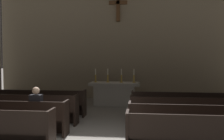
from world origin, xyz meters
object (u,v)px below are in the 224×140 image
at_px(candlestick_inner_left, 108,78).
at_px(pew_left_row_4, 34,102).
at_px(altar, 115,93).
at_px(pew_left_row_3, 19,108).
at_px(candlestick_outer_left, 96,78).
at_px(pew_right_row_3, 194,113).
at_px(candlestick_inner_right, 121,78).
at_px(candlestick_outer_right, 134,78).
at_px(lone_worshipper, 37,109).
at_px(pew_left_row_2, 0,117).
at_px(pew_right_row_4, 187,105).
at_px(pew_right_row_1, 217,136).
at_px(pew_right_row_2, 203,122).

bearing_deg(candlestick_inner_left, pew_left_row_4, -136.81).
height_order(altar, candlestick_inner_left, candlestick_inner_left).
xyz_separation_m(pew_left_row_3, candlestick_outer_left, (1.87, 3.40, 0.72)).
height_order(pew_right_row_3, candlestick_inner_right, candlestick_inner_right).
bearing_deg(candlestick_outer_right, pew_left_row_3, -136.41).
xyz_separation_m(pew_right_row_3, candlestick_outer_right, (-1.87, 3.40, 0.72)).
bearing_deg(candlestick_inner_right, lone_worshipper, -113.58).
relative_size(pew_left_row_2, candlestick_outer_left, 6.30).
height_order(pew_right_row_4, lone_worshipper, lone_worshipper).
distance_m(pew_right_row_1, altar, 6.28).
height_order(altar, candlestick_outer_left, candlestick_outer_left).
relative_size(pew_right_row_1, candlestick_inner_left, 6.30).
distance_m(pew_left_row_3, pew_right_row_2, 5.56).
bearing_deg(candlestick_outer_left, pew_right_row_2, -51.72).
bearing_deg(candlestick_outer_left, pew_right_row_4, -32.49).
bearing_deg(lone_worshipper, candlestick_outer_right, 60.80).
bearing_deg(pew_right_row_2, pew_left_row_3, 168.32).
relative_size(pew_left_row_2, altar, 1.72).
distance_m(pew_right_row_2, altar, 5.28).
bearing_deg(pew_left_row_4, pew_left_row_3, -90.00).
relative_size(pew_right_row_2, candlestick_outer_right, 6.30).
distance_m(candlestick_outer_left, candlestick_inner_left, 0.55).
distance_m(pew_right_row_2, pew_right_row_4, 2.25).
xyz_separation_m(pew_left_row_3, altar, (2.72, 3.40, 0.06)).
relative_size(pew_right_row_3, candlestick_inner_right, 6.30).
bearing_deg(pew_right_row_2, lone_worshipper, 179.49).
relative_size(pew_left_row_3, pew_left_row_4, 1.00).
distance_m(pew_left_row_3, pew_right_row_4, 5.56).
bearing_deg(pew_right_row_4, pew_right_row_2, -90.00).
distance_m(pew_left_row_3, pew_right_row_1, 5.89).
relative_size(pew_left_row_3, lone_worshipper, 2.87).
height_order(pew_left_row_4, candlestick_outer_right, candlestick_outer_right).
bearing_deg(pew_left_row_4, pew_left_row_2, -90.00).
relative_size(pew_left_row_4, candlestick_inner_left, 6.30).
height_order(candlestick_inner_right, lone_worshipper, candlestick_inner_right).
distance_m(pew_left_row_2, pew_right_row_2, 5.45).
distance_m(pew_right_row_4, candlestick_inner_left, 3.85).
relative_size(pew_right_row_2, altar, 1.72).
bearing_deg(candlestick_inner_left, candlestick_outer_left, 180.00).
relative_size(pew_right_row_3, pew_right_row_4, 1.00).
height_order(candlestick_outer_left, candlestick_inner_left, same).
bearing_deg(pew_right_row_4, pew_left_row_3, -168.32).
xyz_separation_m(pew_left_row_3, pew_left_row_4, (0.00, 1.13, 0.00)).
xyz_separation_m(pew_right_row_2, lone_worshipper, (-4.38, 0.04, 0.22)).
distance_m(pew_left_row_3, candlestick_inner_left, 4.24).
relative_size(pew_left_row_4, altar, 1.72).
height_order(pew_left_row_2, pew_right_row_4, same).
xyz_separation_m(pew_right_row_2, altar, (-2.72, 4.53, 0.06)).
bearing_deg(pew_right_row_2, pew_right_row_3, 90.00).
bearing_deg(altar, pew_left_row_4, -140.12).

